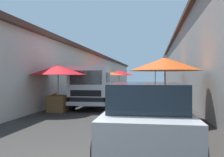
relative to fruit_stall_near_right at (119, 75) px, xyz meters
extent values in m
plane|color=#33302D|center=(-4.10, -1.57, -1.78)|extent=(90.00, 90.00, 0.00)
cube|color=beige|center=(-1.85, 5.44, -0.03)|extent=(49.50, 7.00, 3.50)
cube|color=#4C3328|center=(-1.85, 5.44, 1.85)|extent=(49.80, 7.50, 0.24)
cylinder|color=#9E9EA3|center=(0.02, -0.03, -0.69)|extent=(0.06, 0.06, 2.17)
cone|color=red|center=(0.02, -0.03, 0.18)|extent=(2.72, 2.72, 0.43)
sphere|color=#9E9EA3|center=(0.02, -0.03, 0.43)|extent=(0.07, 0.07, 0.07)
cube|color=olive|center=(-0.19, 0.22, -1.40)|extent=(0.85, 0.62, 0.76)
sphere|color=orange|center=(-0.25, 0.18, -0.97)|extent=(0.09, 0.09, 0.09)
sphere|color=orange|center=(-0.39, 0.02, -0.97)|extent=(0.09, 0.09, 0.09)
sphere|color=orange|center=(-0.04, 0.19, -0.92)|extent=(0.09, 0.09, 0.09)
sphere|color=orange|center=(-0.24, 0.20, -0.97)|extent=(0.09, 0.09, 0.09)
sphere|color=orange|center=(-0.36, 0.10, -0.97)|extent=(0.09, 0.09, 0.09)
cylinder|color=#9E9EA3|center=(-11.18, 1.02, -0.72)|extent=(0.06, 0.06, 2.11)
cone|color=red|center=(-11.18, 1.02, 0.11)|extent=(2.54, 2.54, 0.43)
sphere|color=#9E9EA3|center=(-11.18, 1.02, 0.37)|extent=(0.07, 0.07, 0.07)
cube|color=brown|center=(-11.02, 1.10, -1.41)|extent=(0.77, 0.79, 0.74)
sphere|color=orange|center=(-11.07, 1.31, -0.99)|extent=(0.09, 0.09, 0.09)
sphere|color=orange|center=(-10.95, 1.27, -0.99)|extent=(0.09, 0.09, 0.09)
sphere|color=orange|center=(-11.07, 1.16, -0.94)|extent=(0.09, 0.09, 0.09)
cylinder|color=#9E9EA3|center=(-12.05, -3.59, -0.62)|extent=(0.06, 0.06, 2.31)
cone|color=#D84C14|center=(-12.05, -3.59, 0.29)|extent=(2.67, 2.67, 0.49)
sphere|color=#9E9EA3|center=(-12.05, -3.59, 0.57)|extent=(0.07, 0.07, 0.07)
cube|color=brown|center=(-12.06, -3.71, -1.37)|extent=(0.88, 0.59, 0.82)
sphere|color=orange|center=(-12.06, -3.90, -0.91)|extent=(0.09, 0.09, 0.09)
sphere|color=orange|center=(-11.97, -3.54, -0.91)|extent=(0.09, 0.09, 0.09)
sphere|color=orange|center=(-12.35, -3.77, -0.91)|extent=(0.09, 0.09, 0.09)
sphere|color=orange|center=(-11.94, -3.88, -0.91)|extent=(0.09, 0.09, 0.09)
sphere|color=orange|center=(-11.76, -3.61, -0.91)|extent=(0.09, 0.09, 0.09)
cylinder|color=#9E9EA3|center=(-2.83, 0.55, -0.76)|extent=(0.06, 0.06, 2.04)
cone|color=#D84C14|center=(-2.83, 0.55, 0.10)|extent=(2.77, 2.77, 0.33)
sphere|color=#9E9EA3|center=(-2.83, 0.55, 0.31)|extent=(0.07, 0.07, 0.07)
cube|color=olive|center=(-2.63, 0.44, -1.36)|extent=(0.89, 0.63, 0.83)
sphere|color=orange|center=(-2.52, 0.30, -0.90)|extent=(0.09, 0.09, 0.09)
sphere|color=orange|center=(-2.32, 0.29, -0.85)|extent=(0.09, 0.09, 0.09)
sphere|color=orange|center=(-2.58, 0.23, -0.90)|extent=(0.09, 0.09, 0.09)
sphere|color=orange|center=(-2.40, 0.54, -0.90)|extent=(0.09, 0.09, 0.09)
sphere|color=orange|center=(-2.33, 0.37, -0.90)|extent=(0.09, 0.09, 0.09)
cylinder|color=#9E9EA3|center=(-5.03, -3.27, -0.60)|extent=(0.06, 0.06, 2.35)
cone|color=#D84C14|center=(-5.03, -3.27, 0.39)|extent=(2.72, 2.72, 0.36)
sphere|color=#9E9EA3|center=(-5.03, -3.27, 0.61)|extent=(0.07, 0.07, 0.07)
cube|color=olive|center=(-5.20, -3.12, -1.39)|extent=(0.96, 0.69, 0.78)
sphere|color=orange|center=(-4.90, -3.35, -0.95)|extent=(0.09, 0.09, 0.09)
sphere|color=orange|center=(-5.42, -3.18, -0.95)|extent=(0.09, 0.09, 0.09)
sphere|color=orange|center=(-4.95, -2.90, -0.95)|extent=(0.09, 0.09, 0.09)
sphere|color=orange|center=(-4.88, -3.18, -0.95)|extent=(0.09, 0.09, 0.09)
sphere|color=orange|center=(-5.44, -3.09, -0.90)|extent=(0.09, 0.09, 0.09)
cube|color=#ADAFB5|center=(-15.43, -3.04, -1.21)|extent=(3.96, 1.86, 0.64)
cube|color=#19232D|center=(-15.58, -3.04, -0.61)|extent=(2.39, 1.59, 0.56)
cube|color=black|center=(-13.52, -2.97, -1.43)|extent=(0.16, 1.65, 0.20)
cube|color=silver|center=(-13.52, -2.38, -1.15)|extent=(0.07, 0.24, 0.14)
cube|color=silver|center=(-13.48, -3.55, -1.15)|extent=(0.07, 0.24, 0.14)
cylinder|color=black|center=(-14.14, -2.13, -1.48)|extent=(0.61, 0.22, 0.60)
cylinder|color=black|center=(-14.08, -3.85, -1.48)|extent=(0.61, 0.22, 0.60)
cylinder|color=black|center=(-16.79, -2.22, -1.48)|extent=(0.61, 0.22, 0.60)
cylinder|color=black|center=(-16.73, -3.94, -1.48)|extent=(0.61, 0.22, 0.60)
cube|color=black|center=(-8.67, -0.13, -1.28)|extent=(4.85, 1.65, 0.36)
cube|color=silver|center=(-10.30, -0.19, -0.40)|extent=(1.60, 1.81, 1.40)
cube|color=#19232D|center=(-11.04, -0.22, -0.22)|extent=(0.12, 1.47, 0.63)
cube|color=#19232D|center=(-10.30, -0.19, -0.22)|extent=(1.11, 1.81, 0.45)
cube|color=black|center=(-11.05, -0.22, -0.92)|extent=(0.11, 1.40, 0.28)
cube|color=silver|center=(-11.13, -0.23, -1.38)|extent=(0.19, 1.75, 0.18)
cube|color=gray|center=(-7.82, -0.92, -0.85)|extent=(3.16, 0.18, 0.50)
cube|color=gray|center=(-7.89, 0.72, -0.85)|extent=(3.16, 0.18, 0.50)
cube|color=gray|center=(-6.30, -0.04, -0.85)|extent=(0.12, 1.65, 0.50)
cylinder|color=black|center=(-10.27, -1.07, -1.42)|extent=(0.73, 0.25, 0.72)
cylinder|color=black|center=(-10.34, 0.68, -1.42)|extent=(0.73, 0.25, 0.72)
cylinder|color=black|center=(-7.20, -0.95, -1.42)|extent=(0.73, 0.25, 0.72)
cylinder|color=black|center=(-7.27, 0.80, -1.42)|extent=(0.73, 0.25, 0.72)
cylinder|color=#665B4C|center=(-6.14, 0.30, -1.38)|extent=(0.14, 0.14, 0.79)
cylinder|color=#665B4C|center=(-6.29, 0.25, -1.38)|extent=(0.14, 0.14, 0.79)
cube|color=#33518C|center=(-6.21, 0.28, -0.69)|extent=(0.50, 0.33, 0.59)
sphere|color=#A57A5B|center=(-6.21, 0.28, -0.28)|extent=(0.22, 0.22, 0.22)
cylinder|color=#33518C|center=(-5.94, 0.36, -0.66)|extent=(0.08, 0.08, 0.53)
cylinder|color=#33518C|center=(-6.48, 0.19, -0.66)|extent=(0.08, 0.08, 0.53)
cylinder|color=black|center=(-5.13, -0.16, -1.56)|extent=(0.45, 0.21, 0.44)
cylinder|color=black|center=(-6.33, 0.18, -1.56)|extent=(0.45, 0.23, 0.44)
cube|color=silver|center=(-5.78, 0.02, -1.51)|extent=(0.94, 0.51, 0.08)
ellipsoid|color=black|center=(-6.07, 0.11, -1.14)|extent=(0.61, 0.40, 0.20)
cube|color=silver|center=(-5.18, -0.14, -1.11)|extent=(0.22, 0.35, 0.56)
cylinder|color=silver|center=(-5.24, -0.13, -1.01)|extent=(0.28, 0.13, 0.68)
cylinder|color=black|center=(-5.32, -0.10, -0.66)|extent=(0.54, 0.18, 0.04)
cylinder|color=red|center=(-7.86, -3.43, -1.36)|extent=(0.30, 0.30, 0.03)
cylinder|color=red|center=(-7.75, -3.43, -1.57)|extent=(0.04, 0.04, 0.42)
cylinder|color=red|center=(-7.86, -3.32, -1.57)|extent=(0.04, 0.04, 0.42)
cylinder|color=red|center=(-7.97, -3.43, -1.57)|extent=(0.04, 0.04, 0.42)
cylinder|color=red|center=(-7.86, -3.55, -1.57)|extent=(0.04, 0.04, 0.42)
camera|label=1|loc=(-20.84, -3.20, -0.18)|focal=36.98mm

